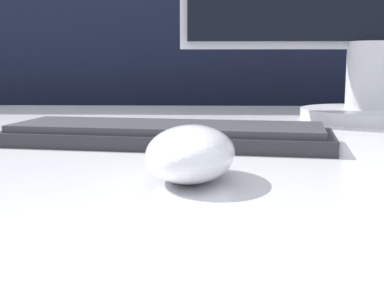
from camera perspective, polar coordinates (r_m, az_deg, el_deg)
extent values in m
cube|color=black|center=(1.31, 2.86, 2.65)|extent=(5.00, 0.03, 1.45)
ellipsoid|color=white|center=(0.43, -0.13, -0.99)|extent=(0.08, 0.12, 0.04)
cube|color=#28282D|center=(0.62, -2.65, 0.72)|extent=(0.39, 0.18, 0.02)
cube|color=#38383D|center=(0.62, -2.66, 1.82)|extent=(0.37, 0.16, 0.01)
cylinder|color=silver|center=(0.91, 18.52, 2.97)|extent=(0.22, 0.22, 0.02)
cylinder|color=silver|center=(0.91, 18.72, 6.95)|extent=(0.08, 0.08, 0.11)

